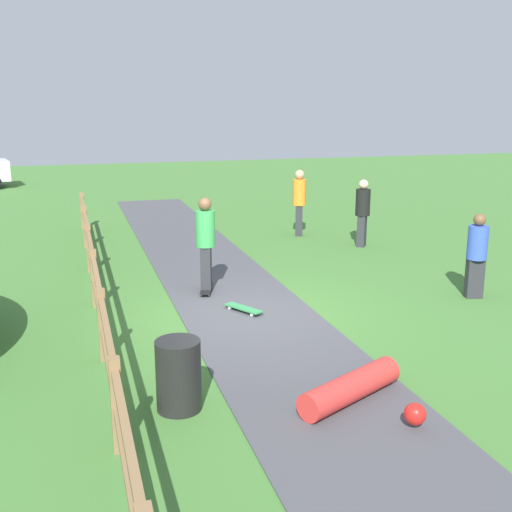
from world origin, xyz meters
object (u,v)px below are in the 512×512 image
(trash_bin, at_px, (178,375))
(skater_fallen, at_px, (355,389))
(skater_riding, at_px, (206,240))
(bystander_blue, at_px, (477,252))
(bystander_orange, at_px, (299,199))
(bystander_black, at_px, (363,210))
(skateboard_loose, at_px, (243,308))

(trash_bin, height_order, skater_fallen, trash_bin)
(skater_riding, bearing_deg, bystander_blue, -20.18)
(trash_bin, xyz_separation_m, bystander_orange, (5.10, 9.28, 0.60))
(trash_bin, bearing_deg, bystander_black, 50.46)
(bystander_black, bearing_deg, trash_bin, -129.54)
(skater_riding, xyz_separation_m, bystander_orange, (3.73, 4.65, -0.04))
(trash_bin, xyz_separation_m, bystander_blue, (6.29, 2.82, 0.46))
(skater_fallen, bearing_deg, bystander_orange, 73.23)
(skater_fallen, xyz_separation_m, bystander_orange, (2.95, 9.81, 0.85))
(skateboard_loose, relative_size, bystander_black, 0.45)
(skateboard_loose, bearing_deg, bystander_orange, 60.96)
(bystander_blue, bearing_deg, skater_riding, 159.82)
(bystander_black, height_order, bystander_orange, bystander_orange)
(skateboard_loose, height_order, bystander_blue, bystander_blue)
(trash_bin, height_order, skateboard_loose, trash_bin)
(bystander_orange, bearing_deg, trash_bin, -118.77)
(trash_bin, distance_m, skater_fallen, 2.22)
(trash_bin, xyz_separation_m, skateboard_loose, (1.74, 3.24, -0.36))
(skater_riding, bearing_deg, skateboard_loose, -74.75)
(bystander_black, bearing_deg, skater_riding, -149.23)
(skater_fallen, xyz_separation_m, skateboard_loose, (-0.40, 3.77, -0.11))
(skateboard_loose, bearing_deg, trash_bin, -118.25)
(skater_riding, relative_size, bystander_orange, 1.01)
(trash_bin, bearing_deg, skateboard_loose, 61.75)
(skater_riding, bearing_deg, trash_bin, -106.42)
(trash_bin, bearing_deg, skater_riding, 73.58)
(bystander_black, xyz_separation_m, bystander_orange, (-1.10, 1.77, 0.07))
(skateboard_loose, distance_m, bystander_orange, 6.98)
(trash_bin, distance_m, bystander_orange, 10.61)
(trash_bin, height_order, bystander_black, bystander_black)
(trash_bin, distance_m, bystander_blue, 6.91)
(skateboard_loose, distance_m, bystander_black, 6.23)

